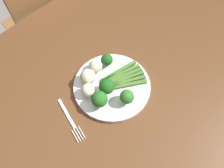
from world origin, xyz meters
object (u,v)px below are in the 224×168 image
at_px(dining_table, 120,84).
at_px(broccoli_left, 107,60).
at_px(cauliflower_right, 88,90).
at_px(broccoli_near_center, 127,97).
at_px(chair, 51,27).
at_px(plate, 112,86).
at_px(fork, 70,120).
at_px(cauliflower_back_right, 88,77).
at_px(cauliflower_near_fork, 96,66).
at_px(asparagus_bundle, 123,78).
at_px(broccoli_outer_edge, 107,86).
at_px(broccoli_front_left, 99,99).

distance_m(dining_table, broccoli_left, 0.15).
bearing_deg(cauliflower_right, broccoli_near_center, 118.90).
bearing_deg(chair, cauliflower_right, 74.06).
height_order(chair, plate, chair).
bearing_deg(cauliflower_right, chair, -112.23).
distance_m(cauliflower_right, fork, 0.11).
bearing_deg(chair, fork, 66.99).
xyz_separation_m(cauliflower_back_right, fork, (0.14, 0.05, -0.04)).
distance_m(plate, broccoli_left, 0.10).
relative_size(broccoli_near_center, cauliflower_right, 1.22).
xyz_separation_m(plate, broccoli_left, (-0.05, -0.07, 0.04)).
bearing_deg(dining_table, broccoli_left, -66.06).
height_order(cauliflower_near_fork, cauliflower_back_right, cauliflower_back_right).
bearing_deg(plate, cauliflower_back_right, -59.09).
xyz_separation_m(chair, cauliflower_right, (0.25, 0.61, 0.31)).
relative_size(chair, fork, 5.31).
bearing_deg(asparagus_bundle, cauliflower_back_right, 160.52).
xyz_separation_m(chair, plate, (0.17, 0.65, 0.28)).
bearing_deg(broccoli_outer_edge, cauliflower_back_right, -81.85).
bearing_deg(broccoli_left, cauliflower_back_right, -1.14).
height_order(broccoli_outer_edge, broccoli_front_left, same).
bearing_deg(asparagus_bundle, cauliflower_right, -176.93).
distance_m(broccoli_near_center, cauliflower_near_fork, 0.17).
relative_size(chair, broccoli_front_left, 13.43).
relative_size(broccoli_outer_edge, cauliflower_near_fork, 1.36).
bearing_deg(broccoli_outer_edge, chair, -107.34).
bearing_deg(fork, broccoli_near_center, 75.75).
bearing_deg(asparagus_bundle, broccoli_near_center, -107.46).
bearing_deg(broccoli_near_center, fork, -30.13).
distance_m(asparagus_bundle, cauliflower_near_fork, 0.11).
bearing_deg(cauliflower_near_fork, fork, 19.26).
height_order(asparagus_bundle, broccoli_outer_edge, broccoli_outer_edge).
height_order(dining_table, fork, fork).
bearing_deg(broccoli_near_center, cauliflower_back_right, -79.55).
xyz_separation_m(broccoli_left, broccoli_front_left, (0.13, 0.09, 0.01)).
height_order(dining_table, cauliflower_near_fork, cauliflower_near_fork).
xyz_separation_m(chair, broccoli_front_left, (0.25, 0.67, 0.32)).
bearing_deg(cauliflower_right, dining_table, 174.59).
distance_m(cauliflower_back_right, fork, 0.15).
bearing_deg(cauliflower_right, plate, 155.28).
distance_m(asparagus_bundle, broccoli_front_left, 0.13).
xyz_separation_m(broccoli_front_left, fork, (0.10, -0.04, -0.05)).
bearing_deg(broccoli_left, asparagus_bundle, 84.57).
distance_m(broccoli_left, fork, 0.24).
height_order(plate, cauliflower_right, cauliflower_right).
height_order(plate, cauliflower_near_fork, cauliflower_near_fork).
distance_m(cauliflower_near_fork, cauliflower_back_right, 0.05).
bearing_deg(chair, dining_table, 87.29).
relative_size(broccoli_left, fork, 0.32).
xyz_separation_m(dining_table, chair, (-0.10, -0.63, -0.17)).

